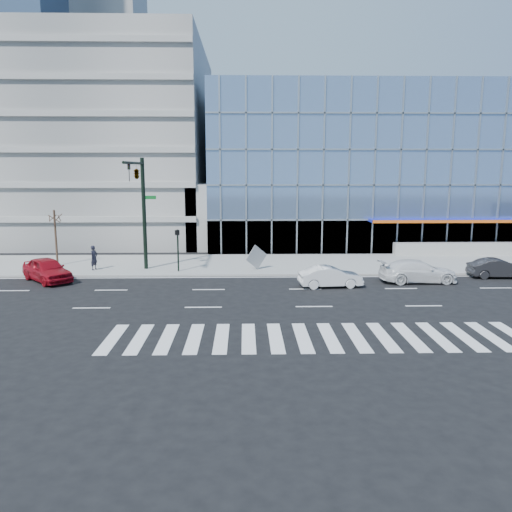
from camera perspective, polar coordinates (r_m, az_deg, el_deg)
The scene contains 15 objects.
ground at distance 31.20m, azimuth 5.64°, elevation -3.79°, with size 160.00×160.00×0.00m, color black.
sidewalk at distance 38.96m, azimuth 4.23°, elevation -0.89°, with size 120.00×8.00×0.15m, color gray.
theatre_building at distance 58.83m, azimuth 16.48°, elevation 9.65°, with size 42.00×26.00×15.00m, color #6884AE.
parking_garage at distance 58.45m, azimuth -17.87°, elevation 12.04°, with size 24.00×24.00×20.00m, color gray.
ramp_block at distance 48.33m, azimuth -3.99°, elevation 4.72°, with size 6.00×8.00×6.00m, color gray.
tower_backdrop at distance 104.79m, azimuth -16.72°, elevation 18.66°, with size 14.00×14.00×48.00m, color gray.
traffic_signal at distance 35.42m, azimuth -13.24°, elevation 7.72°, with size 1.14×5.74×8.00m.
ped_signal_post at distance 35.73m, azimuth -8.94°, elevation 1.39°, with size 0.30×0.33×3.00m.
street_tree_near at distance 40.35m, azimuth -22.05°, elevation 4.10°, with size 1.10×1.10×4.23m.
white_suv at distance 34.48m, azimuth 18.02°, elevation -1.67°, with size 2.05×5.04×1.46m, color white.
white_sedan at distance 31.83m, azimuth 8.48°, elevation -2.36°, with size 1.39×3.99×1.31m, color silver.
dark_sedan at distance 37.98m, azimuth 25.97°, elevation -1.27°, with size 1.39×3.97×1.31m, color black.
red_sedan at distance 35.81m, azimuth -22.77°, elevation -1.45°, with size 1.86×4.63×1.58m, color maroon.
pedestrian at distance 37.90m, azimuth -18.02°, elevation -0.18°, with size 0.65×0.42×1.77m, color black.
tilted_panel at distance 36.14m, azimuth 0.05°, elevation -0.13°, with size 1.30×0.06×1.30m, color gray.
Camera 1 is at (-3.76, -30.08, 7.37)m, focal length 35.00 mm.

